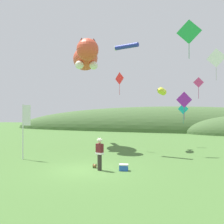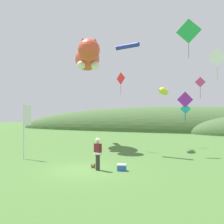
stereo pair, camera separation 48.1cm
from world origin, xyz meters
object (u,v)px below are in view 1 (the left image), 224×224
(kite_fish_windsock, at_px, (162,91))
(kite_diamond_pink, at_px, (199,83))
(festival_attendant, at_px, (100,153))
(kite_diamond_violet, at_px, (184,100))
(kite_tube_streamer, at_px, (126,46))
(kite_diamond_green, at_px, (189,32))
(kite_giant_cat, at_px, (86,58))
(festival_banner_pole, at_px, (25,123))
(kite_diamond_red, at_px, (119,79))
(kite_diamond_white, at_px, (216,58))
(kite_diamond_teal, at_px, (183,109))
(picnic_cooler, at_px, (124,167))
(kite_spool, at_px, (95,166))

(kite_fish_windsock, distance_m, kite_diamond_pink, 3.25)
(festival_attendant, distance_m, kite_diamond_violet, 8.57)
(festival_attendant, xyz_separation_m, kite_tube_streamer, (-0.26, 6.41, 7.60))
(kite_tube_streamer, bearing_deg, festival_attendant, -87.72)
(festival_attendant, height_order, kite_diamond_green, kite_diamond_green)
(kite_giant_cat, relative_size, kite_diamond_green, 3.10)
(festival_banner_pole, xyz_separation_m, kite_diamond_pink, (11.37, 7.24, 3.20))
(kite_tube_streamer, height_order, kite_diamond_green, kite_diamond_green)
(kite_diamond_violet, bearing_deg, festival_banner_pole, -152.85)
(festival_attendant, height_order, kite_diamond_red, kite_diamond_red)
(festival_banner_pole, height_order, kite_diamond_red, kite_diamond_red)
(kite_giant_cat, bearing_deg, kite_tube_streamer, -27.43)
(kite_diamond_red, bearing_deg, kite_diamond_white, -17.06)
(kite_giant_cat, bearing_deg, kite_diamond_violet, -13.00)
(kite_tube_streamer, xyz_separation_m, kite_diamond_teal, (4.14, 5.52, -4.98))
(kite_fish_windsock, bearing_deg, kite_diamond_teal, 54.92)
(kite_giant_cat, xyz_separation_m, kite_diamond_pink, (10.19, -0.17, -2.82))
(kite_diamond_red, distance_m, kite_diamond_teal, 7.00)
(picnic_cooler, relative_size, kite_tube_streamer, 0.25)
(festival_attendant, height_order, picnic_cooler, festival_attendant)
(kite_giant_cat, xyz_separation_m, kite_diamond_violet, (9.15, -2.11, -4.32))
(festival_attendant, bearing_deg, kite_fish_windsock, 77.18)
(kite_giant_cat, bearing_deg, kite_fish_windsock, 5.10)
(kite_diamond_pink, bearing_deg, festival_banner_pole, -147.51)
(kite_spool, distance_m, kite_diamond_green, 10.01)
(festival_banner_pole, height_order, kite_diamond_white, kite_diamond_white)
(festival_banner_pole, bearing_deg, kite_diamond_violet, 27.15)
(kite_tube_streamer, bearing_deg, kite_spool, -92.39)
(kite_diamond_violet, distance_m, kite_diamond_teal, 5.25)
(kite_diamond_red, relative_size, kite_diamond_teal, 1.04)
(kite_diamond_pink, bearing_deg, picnic_cooler, -115.52)
(kite_fish_windsock, bearing_deg, picnic_cooler, -95.44)
(kite_tube_streamer, relative_size, kite_diamond_white, 0.95)
(kite_diamond_red, xyz_separation_m, kite_diamond_white, (7.73, -2.37, 0.77))
(picnic_cooler, height_order, kite_giant_cat, kite_giant_cat)
(kite_fish_windsock, bearing_deg, festival_banner_pole, -135.79)
(festival_banner_pole, relative_size, kite_diamond_red, 1.89)
(kite_diamond_pink, bearing_deg, festival_attendant, -121.23)
(kite_tube_streamer, bearing_deg, kite_diamond_pink, 22.32)
(kite_diamond_green, bearing_deg, kite_spool, -151.62)
(kite_diamond_green, bearing_deg, festival_banner_pole, -170.28)
(kite_diamond_teal, xyz_separation_m, kite_diamond_pink, (1.37, -3.26, 2.10))
(kite_diamond_red, xyz_separation_m, kite_diamond_green, (6.00, -4.82, 2.00))
(kite_spool, relative_size, kite_diamond_pink, 0.14)
(kite_diamond_red, height_order, kite_diamond_teal, kite_diamond_red)
(kite_tube_streamer, relative_size, kite_diamond_teal, 1.10)
(kite_spool, relative_size, kite_fish_windsock, 0.11)
(kite_spool, xyz_separation_m, kite_diamond_white, (6.90, 5.24, 6.87))
(picnic_cooler, xyz_separation_m, kite_giant_cat, (-6.22, 8.49, 8.32))
(kite_fish_windsock, distance_m, kite_diamond_violet, 3.56)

